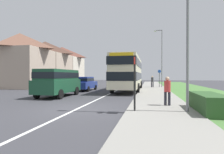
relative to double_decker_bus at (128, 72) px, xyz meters
The scene contains 15 objects.
ground_plane 11.96m from the double_decker_bus, 96.66° to the right, with size 120.00×120.00×0.00m, color #38383D.
lane_marking_centre 4.48m from the double_decker_bus, 110.31° to the right, with size 0.14×60.00×0.01m, color silver.
pavement_near_side 6.69m from the double_decker_bus, 63.53° to the right, with size 3.20×68.00×0.12m, color gray.
grass_verge_seaward 9.36m from the double_decker_bus, 38.58° to the right, with size 6.00×68.00×0.08m, color #477538.
roadside_hedge 12.79m from the double_decker_bus, 67.10° to the right, with size 1.10×3.11×0.90m, color #2D5128.
double_decker_bus is the anchor object (origin of this frame).
parked_van_dark_green 8.42m from the double_decker_bus, 126.93° to the right, with size 2.11×4.96×2.21m.
parked_car_blue 5.17m from the double_decker_bus, behind, with size 2.01×4.43×1.58m.
pedestrian_at_stop 10.95m from the double_decker_bus, 72.65° to the right, with size 0.34×0.34×1.67m.
pedestrian_walking_away 5.99m from the double_decker_bus, 62.20° to the left, with size 0.34×0.34×1.67m.
bus_stop_sign 12.38m from the double_decker_bus, 82.41° to the right, with size 0.09×0.52×2.60m.
cycle_route_sign 6.90m from the double_decker_bus, 57.26° to the left, with size 0.44×0.08×2.52m.
street_lamp_near 12.81m from the double_decker_bus, 72.17° to the right, with size 1.14×0.20×7.74m.
street_lamp_mid 7.39m from the double_decker_bus, 55.54° to the left, with size 1.14×0.20×8.04m.
house_terrace_far_side 17.81m from the double_decker_bus, 151.04° to the left, with size 7.59×19.18×7.66m.
Camera 1 is at (3.63, -9.04, 1.74)m, focal length 29.65 mm.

